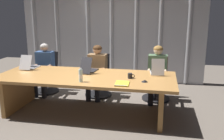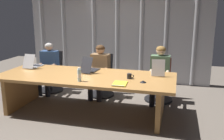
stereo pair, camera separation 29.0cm
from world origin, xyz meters
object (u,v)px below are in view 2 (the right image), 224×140
object	(u,v)px
office_chair_left_mid	(102,80)
conference_mic_left_side	(143,81)
laptop_left_end	(33,65)
water_bottle_primary	(79,75)
person_left_mid	(99,68)
person_center	(160,71)
office_chair_left_end	(51,76)
office_chair_center	(159,85)
laptop_center	(158,72)
coffee_mug_near	(130,76)
laptop_left_mid	(90,68)
person_left_end	(48,65)
spiral_notepad	(120,84)

from	to	relation	value
office_chair_left_mid	conference_mic_left_side	xyz separation A→B (m)	(1.12, -1.28, 0.40)
laptop_left_end	water_bottle_primary	world-z (taller)	laptop_left_end
person_left_mid	person_center	bearing A→B (deg)	92.55
office_chair_left_end	office_chair_left_mid	xyz separation A→B (m)	(1.28, -0.00, -0.00)
office_chair_center	laptop_center	bearing A→B (deg)	4.03
person_left_mid	water_bottle_primary	xyz separation A→B (m)	(0.08, -1.33, 0.18)
laptop_left_end	office_chair_left_mid	world-z (taller)	laptop_left_end
person_left_mid	coffee_mug_near	bearing A→B (deg)	44.76
laptop_left_mid	water_bottle_primary	world-z (taller)	laptop_left_mid
person_center	conference_mic_left_side	distance (m)	1.14
laptop_left_end	person_left_end	size ratio (longest dim) A/B	0.39
office_chair_left_mid	laptop_center	bearing A→B (deg)	60.15
laptop_left_end	person_center	bearing A→B (deg)	-76.26
person_center	laptop_left_end	bearing A→B (deg)	-76.09
laptop_left_mid	office_chair_left_mid	size ratio (longest dim) A/B	0.54
laptop_left_mid	water_bottle_primary	size ratio (longest dim) A/B	2.13
office_chair_left_end	person_center	bearing A→B (deg)	89.72
water_bottle_primary	conference_mic_left_side	bearing A→B (deg)	11.20
laptop_left_end	water_bottle_primary	size ratio (longest dim) A/B	1.91
person_left_mid	office_chair_center	bearing A→B (deg)	99.12
office_chair_center	water_bottle_primary	xyz separation A→B (m)	(-1.23, -1.48, 0.50)
laptop_left_mid	spiral_notepad	size ratio (longest dim) A/B	1.60
conference_mic_left_side	spiral_notepad	bearing A→B (deg)	-150.19
laptop_center	water_bottle_primary	distance (m)	1.46
person_center	water_bottle_primary	bearing A→B (deg)	-41.52
conference_mic_left_side	person_center	bearing A→B (deg)	80.57
conference_mic_left_side	person_left_mid	bearing A→B (deg)	135.08
coffee_mug_near	conference_mic_left_side	bearing A→B (deg)	-33.43
person_center	spiral_notepad	size ratio (longest dim) A/B	3.75
conference_mic_left_side	office_chair_left_mid	bearing A→B (deg)	131.34
person_left_end	laptop_left_mid	bearing A→B (deg)	61.91
person_center	office_chair_center	bearing A→B (deg)	-175.57
office_chair_left_mid	person_center	distance (m)	1.36
person_center	coffee_mug_near	xyz separation A→B (m)	(-0.45, -0.95, 0.10)
laptop_left_mid	coffee_mug_near	distance (m)	0.91
laptop_center	laptop_left_mid	bearing A→B (deg)	85.53
coffee_mug_near	spiral_notepad	bearing A→B (deg)	-102.91
laptop_left_end	laptop_left_mid	distance (m)	1.29
office_chair_left_mid	office_chair_center	world-z (taller)	office_chair_left_mid
person_center	person_left_mid	bearing A→B (deg)	-88.62
laptop_left_mid	water_bottle_primary	xyz separation A→B (m)	(0.06, -0.71, 0.05)
water_bottle_primary	office_chair_left_mid	bearing A→B (deg)	92.86
laptop_center	office_chair_left_end	world-z (taller)	laptop_center
person_left_mid	person_center	xyz separation A→B (m)	(1.31, 0.00, 0.01)
laptop_left_mid	coffee_mug_near	bearing A→B (deg)	-105.09
office_chair_left_mid	coffee_mug_near	world-z (taller)	office_chair_left_mid
office_chair_center	conference_mic_left_side	bearing A→B (deg)	-4.84
office_chair_left_end	coffee_mug_near	world-z (taller)	office_chair_left_end
office_chair_left_mid	conference_mic_left_side	bearing A→B (deg)	40.00
coffee_mug_near	laptop_left_end	bearing A→B (deg)	170.03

